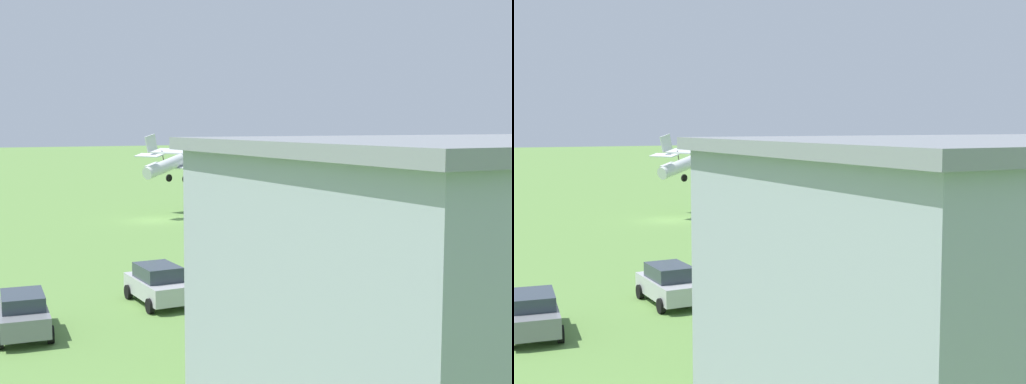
# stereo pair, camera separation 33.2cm
# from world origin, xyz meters

# --- Properties ---
(ground_plane) EXTENTS (400.00, 400.00, 0.00)m
(ground_plane) POSITION_xyz_m (0.00, 0.00, 0.00)
(ground_plane) COLOR #608C42
(biplane) EXTENTS (7.29, 7.48, 4.16)m
(biplane) POSITION_xyz_m (-2.56, -1.65, 4.67)
(biplane) COLOR silver
(car_silver) EXTENTS (2.12, 4.19, 1.71)m
(car_silver) POSITION_xyz_m (8.21, 25.71, 0.88)
(car_silver) COLOR #B7B7BC
(car_silver) RESTS_ON ground_plane
(car_grey) EXTENTS (2.20, 4.18, 1.59)m
(car_grey) POSITION_xyz_m (14.16, 27.91, 0.83)
(car_grey) COLOR slate
(car_grey) RESTS_ON ground_plane
(person_beside_truck) EXTENTS (0.51, 0.51, 1.62)m
(person_beside_truck) POSITION_xyz_m (3.41, 21.13, 0.80)
(person_beside_truck) COLOR beige
(person_beside_truck) RESTS_ON ground_plane
(person_crossing_taxiway) EXTENTS (0.48, 0.48, 1.75)m
(person_crossing_taxiway) POSITION_xyz_m (-11.16, 22.55, 0.88)
(person_crossing_taxiway) COLOR beige
(person_crossing_taxiway) RESTS_ON ground_plane
(person_walking_on_apron) EXTENTS (0.52, 0.52, 1.75)m
(person_walking_on_apron) POSITION_xyz_m (-4.36, 24.11, 0.87)
(person_walking_on_apron) COLOR #33723F
(person_walking_on_apron) RESTS_ON ground_plane
(person_watching_takeoff) EXTENTS (0.41, 0.41, 1.75)m
(person_watching_takeoff) POSITION_xyz_m (3.93, 23.64, 0.87)
(person_watching_takeoff) COLOR #3F3F47
(person_watching_takeoff) RESTS_ON ground_plane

